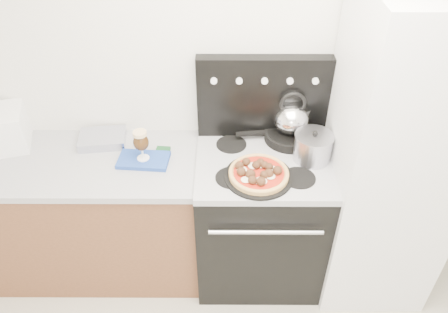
{
  "coord_description": "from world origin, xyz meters",
  "views": [
    {
      "loc": [
        -0.14,
        -0.74,
        2.46
      ],
      "look_at": [
        -0.14,
        1.05,
        1.05
      ],
      "focal_mm": 35.0,
      "sensor_mm": 36.0,
      "label": 1
    }
  ],
  "objects_px": {
    "stock_pot": "(313,148)",
    "stove_body": "(259,220)",
    "oven_mitt": "(144,160)",
    "pizza_pan": "(259,176)",
    "beer_glass": "(141,145)",
    "pizza": "(259,172)",
    "fridge": "(390,159)",
    "base_cabinet": "(86,217)",
    "skillet": "(289,136)",
    "tea_kettle": "(292,116)"
  },
  "relations": [
    {
      "from": "oven_mitt",
      "to": "pizza",
      "type": "height_order",
      "value": "pizza"
    },
    {
      "from": "oven_mitt",
      "to": "skillet",
      "type": "relative_size",
      "value": 0.96
    },
    {
      "from": "base_cabinet",
      "to": "oven_mitt",
      "type": "xyz_separation_m",
      "value": [
        0.43,
        -0.01,
        0.48
      ]
    },
    {
      "from": "fridge",
      "to": "pizza",
      "type": "distance_m",
      "value": 0.75
    },
    {
      "from": "fridge",
      "to": "pizza",
      "type": "xyz_separation_m",
      "value": [
        -0.74,
        -0.12,
        0.0
      ]
    },
    {
      "from": "fridge",
      "to": "pizza",
      "type": "bearing_deg",
      "value": -170.92
    },
    {
      "from": "beer_glass",
      "to": "pizza_pan",
      "type": "bearing_deg",
      "value": -13.51
    },
    {
      "from": "fridge",
      "to": "stock_pot",
      "type": "height_order",
      "value": "fridge"
    },
    {
      "from": "base_cabinet",
      "to": "stock_pot",
      "type": "distance_m",
      "value": 1.49
    },
    {
      "from": "base_cabinet",
      "to": "pizza_pan",
      "type": "height_order",
      "value": "pizza_pan"
    },
    {
      "from": "beer_glass",
      "to": "pizza_pan",
      "type": "relative_size",
      "value": 0.51
    },
    {
      "from": "oven_mitt",
      "to": "tea_kettle",
      "type": "height_order",
      "value": "tea_kettle"
    },
    {
      "from": "pizza",
      "to": "stock_pot",
      "type": "height_order",
      "value": "stock_pot"
    },
    {
      "from": "oven_mitt",
      "to": "pizza",
      "type": "bearing_deg",
      "value": -13.51
    },
    {
      "from": "pizza",
      "to": "pizza_pan",
      "type": "bearing_deg",
      "value": 0.0
    },
    {
      "from": "oven_mitt",
      "to": "stock_pot",
      "type": "height_order",
      "value": "stock_pot"
    },
    {
      "from": "beer_glass",
      "to": "stock_pot",
      "type": "distance_m",
      "value": 0.95
    },
    {
      "from": "stove_body",
      "to": "fridge",
      "type": "relative_size",
      "value": 0.46
    },
    {
      "from": "pizza_pan",
      "to": "stove_body",
      "type": "bearing_deg",
      "value": 75.53
    },
    {
      "from": "beer_glass",
      "to": "tea_kettle",
      "type": "height_order",
      "value": "tea_kettle"
    },
    {
      "from": "stove_body",
      "to": "oven_mitt",
      "type": "bearing_deg",
      "value": 179.0
    },
    {
      "from": "base_cabinet",
      "to": "skillet",
      "type": "xyz_separation_m",
      "value": [
        1.27,
        0.18,
        0.52
      ]
    },
    {
      "from": "pizza",
      "to": "stock_pot",
      "type": "bearing_deg",
      "value": 27.9
    },
    {
      "from": "fridge",
      "to": "pizza_pan",
      "type": "relative_size",
      "value": 5.12
    },
    {
      "from": "stove_body",
      "to": "oven_mitt",
      "type": "relative_size",
      "value": 3.09
    },
    {
      "from": "oven_mitt",
      "to": "pizza",
      "type": "distance_m",
      "value": 0.66
    },
    {
      "from": "skillet",
      "to": "stock_pot",
      "type": "distance_m",
      "value": 0.22
    },
    {
      "from": "pizza",
      "to": "skillet",
      "type": "distance_m",
      "value": 0.4
    },
    {
      "from": "oven_mitt",
      "to": "beer_glass",
      "type": "xyz_separation_m",
      "value": [
        0.0,
        0.0,
        0.11
      ]
    },
    {
      "from": "base_cabinet",
      "to": "fridge",
      "type": "height_order",
      "value": "fridge"
    },
    {
      "from": "pizza",
      "to": "stock_pot",
      "type": "relative_size",
      "value": 1.54
    },
    {
      "from": "base_cabinet",
      "to": "beer_glass",
      "type": "distance_m",
      "value": 0.73
    },
    {
      "from": "skillet",
      "to": "tea_kettle",
      "type": "distance_m",
      "value": 0.14
    },
    {
      "from": "base_cabinet",
      "to": "tea_kettle",
      "type": "relative_size",
      "value": 6.46
    },
    {
      "from": "oven_mitt",
      "to": "tea_kettle",
      "type": "distance_m",
      "value": 0.88
    },
    {
      "from": "base_cabinet",
      "to": "stove_body",
      "type": "height_order",
      "value": "stove_body"
    },
    {
      "from": "stove_body",
      "to": "pizza",
      "type": "xyz_separation_m",
      "value": [
        -0.04,
        -0.14,
        0.51
      ]
    },
    {
      "from": "beer_glass",
      "to": "pizza",
      "type": "height_order",
      "value": "beer_glass"
    },
    {
      "from": "skillet",
      "to": "oven_mitt",
      "type": "bearing_deg",
      "value": -167.18
    },
    {
      "from": "beer_glass",
      "to": "pizza",
      "type": "relative_size",
      "value": 0.58
    },
    {
      "from": "stove_body",
      "to": "oven_mitt",
      "type": "distance_m",
      "value": 0.83
    },
    {
      "from": "base_cabinet",
      "to": "oven_mitt",
      "type": "distance_m",
      "value": 0.64
    },
    {
      "from": "base_cabinet",
      "to": "stock_pot",
      "type": "xyz_separation_m",
      "value": [
        1.38,
        -0.0,
        0.57
      ]
    },
    {
      "from": "stove_body",
      "to": "skillet",
      "type": "distance_m",
      "value": 0.57
    },
    {
      "from": "base_cabinet",
      "to": "pizza",
      "type": "bearing_deg",
      "value": -8.92
    },
    {
      "from": "beer_glass",
      "to": "stock_pot",
      "type": "relative_size",
      "value": 0.9
    },
    {
      "from": "stock_pot",
      "to": "stove_body",
      "type": "bearing_deg",
      "value": -175.69
    },
    {
      "from": "oven_mitt",
      "to": "stock_pot",
      "type": "relative_size",
      "value": 1.37
    },
    {
      "from": "pizza_pan",
      "to": "skillet",
      "type": "relative_size",
      "value": 1.25
    },
    {
      "from": "tea_kettle",
      "to": "fridge",
      "type": "bearing_deg",
      "value": -14.86
    }
  ]
}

